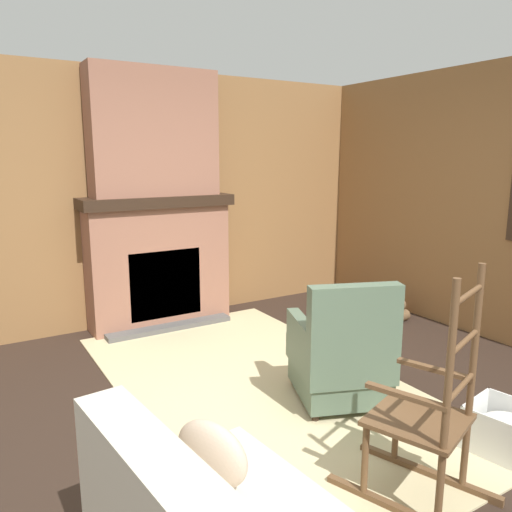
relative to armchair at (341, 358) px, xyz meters
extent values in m
plane|color=#2D2119|center=(0.05, -0.48, -0.35)|extent=(14.00, 14.00, 0.00)
cube|color=olive|center=(-2.56, -0.48, 0.97)|extent=(0.06, 5.76, 2.63)
cube|color=#93604C|center=(-2.35, -0.48, 0.28)|extent=(0.37, 1.46, 1.25)
cube|color=black|center=(-2.20, -0.48, 0.12)|extent=(0.08, 0.76, 0.70)
cube|color=#565451|center=(-2.08, -0.48, -0.32)|extent=(0.16, 1.31, 0.06)
cube|color=black|center=(-2.35, -0.48, 0.96)|extent=(0.47, 1.56, 0.11)
cube|color=#93604C|center=(-2.35, -0.48, 1.64)|extent=(0.33, 1.28, 1.25)
cube|color=#C6B789|center=(-0.51, -0.36, -0.34)|extent=(3.47, 1.98, 0.01)
cube|color=#516651|center=(-0.04, 0.02, -0.17)|extent=(0.81, 0.78, 0.24)
cube|color=#516651|center=(-0.04, 0.02, -0.02)|extent=(0.85, 0.83, 0.18)
cube|color=#516651|center=(0.22, -0.08, 0.33)|extent=(0.34, 0.63, 0.52)
cube|color=#516651|center=(-0.16, -0.23, 0.17)|extent=(0.60, 0.30, 0.20)
cube|color=#516651|center=(0.04, 0.27, 0.17)|extent=(0.60, 0.30, 0.20)
cylinder|color=#332319|center=(-0.38, -0.12, -0.32)|extent=(0.06, 0.06, 0.06)
cylinder|color=#332319|center=(-0.20, 0.35, -0.32)|extent=(0.06, 0.06, 0.06)
cylinder|color=#332319|center=(0.12, -0.31, -0.32)|extent=(0.06, 0.06, 0.06)
cylinder|color=#332319|center=(0.30, 0.15, -0.32)|extent=(0.06, 0.06, 0.06)
cube|color=brown|center=(1.04, -0.51, -0.33)|extent=(0.77, 0.31, 0.04)
cube|color=brown|center=(0.91, -0.15, -0.33)|extent=(0.77, 0.31, 0.04)
cylinder|color=brown|center=(0.86, -0.58, -0.12)|extent=(0.05, 0.05, 0.38)
cylinder|color=brown|center=(0.73, -0.21, -0.12)|extent=(0.05, 0.05, 0.38)
cylinder|color=brown|center=(1.22, -0.45, -0.12)|extent=(0.05, 0.05, 0.38)
cylinder|color=brown|center=(1.09, -0.08, -0.12)|extent=(0.05, 0.05, 0.38)
cube|color=brown|center=(0.98, -0.33, 0.08)|extent=(0.58, 0.58, 0.02)
cylinder|color=brown|center=(1.22, -0.45, 0.49)|extent=(0.05, 0.05, 0.83)
cylinder|color=brown|center=(1.09, -0.08, 0.49)|extent=(0.05, 0.05, 0.83)
cylinder|color=brown|center=(1.16, -0.26, 0.32)|extent=(0.15, 0.36, 0.03)
cylinder|color=brown|center=(1.16, -0.26, 0.55)|extent=(0.15, 0.36, 0.03)
cylinder|color=brown|center=(1.16, -0.26, 0.78)|extent=(0.15, 0.36, 0.03)
cube|color=brown|center=(1.04, -0.51, 0.29)|extent=(0.40, 0.18, 0.02)
cube|color=brown|center=(0.91, -0.15, 0.29)|extent=(0.40, 0.18, 0.02)
cylinder|color=brown|center=(-1.27, 1.61, -0.29)|extent=(0.18, 0.45, 0.12)
cylinder|color=brown|center=(-1.15, 1.63, -0.29)|extent=(0.18, 0.45, 0.12)
cylinder|color=brown|center=(-1.03, 1.64, -0.29)|extent=(0.18, 0.45, 0.12)
cylinder|color=brown|center=(-1.21, 1.62, -0.19)|extent=(0.18, 0.45, 0.12)
cylinder|color=brown|center=(-1.09, 1.63, -0.19)|extent=(0.18, 0.45, 0.12)
cube|color=white|center=(1.03, 0.45, -0.34)|extent=(0.54, 0.45, 0.01)
cube|color=white|center=(0.80, 0.41, -0.21)|extent=(0.08, 0.37, 0.29)
cube|color=white|center=(1.06, 0.28, -0.21)|extent=(0.48, 0.10, 0.29)
ellipsoid|color=#99B29E|center=(-2.38, -1.06, 1.06)|extent=(0.11, 0.11, 0.10)
cylinder|color=white|center=(-2.38, -1.06, 1.20)|extent=(0.06, 0.06, 0.18)
cube|color=gray|center=(-2.38, -0.35, 1.07)|extent=(0.15, 0.28, 0.12)
cube|color=silver|center=(-2.31, -0.35, 1.08)|extent=(0.01, 0.04, 0.02)
cube|color=beige|center=(1.10, -1.78, 0.27)|extent=(1.02, 0.30, 0.40)
ellipsoid|color=#CCB299|center=(0.87, -1.46, 0.21)|extent=(0.39, 0.27, 0.28)
camera|label=1|loc=(2.55, -2.26, 1.41)|focal=35.00mm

